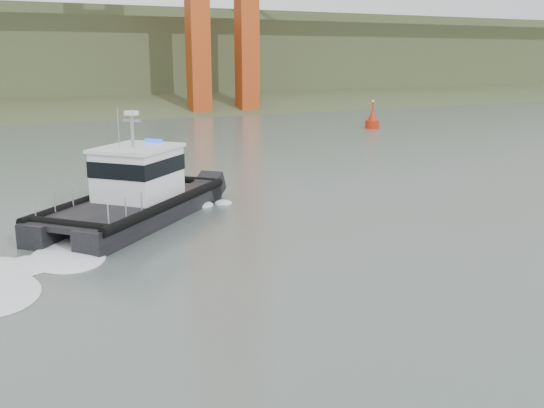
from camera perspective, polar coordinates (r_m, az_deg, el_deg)
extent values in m
plane|color=slate|center=(21.11, 15.38, -10.96)|extent=(400.00, 400.00, 0.00)
cube|color=#3C4E2D|center=(107.35, -19.08, 8.31)|extent=(500.00, 44.72, 16.25)
cube|color=#3C4E2D|center=(134.86, -20.83, 11.68)|extent=(500.00, 70.00, 18.00)
cube|color=#3C4E2D|center=(159.75, -21.89, 13.56)|extent=(500.00, 60.00, 16.00)
cube|color=black|center=(34.46, -14.98, -0.48)|extent=(10.09, 9.70, 1.37)
cube|color=black|center=(32.80, -10.59, -0.95)|extent=(10.09, 9.70, 1.37)
cube|color=black|center=(33.02, -13.43, -0.02)|extent=(10.97, 10.75, 0.28)
cube|color=white|center=(33.65, -12.49, 2.80)|extent=(5.32, 5.30, 2.62)
cube|color=black|center=(33.56, -12.53, 3.59)|extent=(5.42, 5.39, 0.85)
cube|color=white|center=(33.42, -12.61, 5.16)|extent=(5.64, 5.62, 0.18)
cylinder|color=#95989D|center=(33.02, -13.02, 6.67)|extent=(0.18, 0.18, 2.05)
cylinder|color=white|center=(32.92, -13.11, 8.34)|extent=(0.80, 0.80, 0.20)
cylinder|color=#B5220C|center=(76.84, 9.40, 7.33)|extent=(1.78, 1.78, 1.19)
cone|color=#B5220C|center=(76.72, 9.43, 8.21)|extent=(1.39, 1.39, 1.78)
cylinder|color=#B5220C|center=(76.62, 9.47, 9.10)|extent=(0.16, 0.16, 0.99)
sphere|color=#E5D87F|center=(76.58, 9.48, 9.54)|extent=(0.30, 0.30, 0.30)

